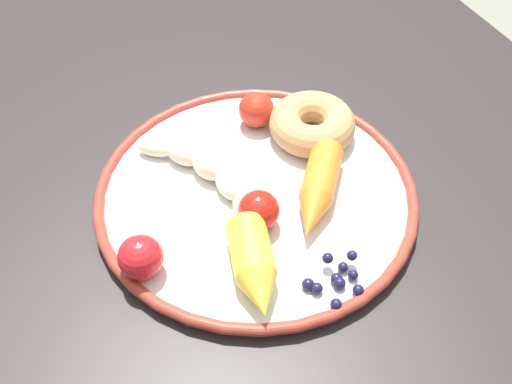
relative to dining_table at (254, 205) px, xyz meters
name	(u,v)px	position (x,y,z in m)	size (l,w,h in m)	color
dining_table	(254,205)	(0.00, 0.00, 0.00)	(1.30, 0.85, 0.71)	black
plate	(256,194)	(0.05, -0.02, 0.08)	(0.34, 0.34, 0.02)	silver
banana	(205,170)	(0.01, -0.06, 0.10)	(0.17, 0.09, 0.03)	beige
carrot_orange	(318,190)	(0.09, 0.03, 0.11)	(0.12, 0.10, 0.04)	orange
carrot_yellow	(255,268)	(0.16, -0.07, 0.11)	(0.11, 0.06, 0.04)	yellow
donut	(313,125)	(0.00, 0.07, 0.11)	(0.10, 0.10, 0.04)	tan
blueberry_pile	(335,280)	(0.19, 0.00, 0.09)	(0.05, 0.06, 0.02)	#191638
tomato_near	(141,257)	(0.10, -0.16, 0.11)	(0.04, 0.04, 0.04)	red
tomato_mid	(256,110)	(-0.05, 0.02, 0.11)	(0.04, 0.04, 0.04)	red
tomato_far	(259,211)	(0.10, -0.04, 0.11)	(0.04, 0.04, 0.04)	red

